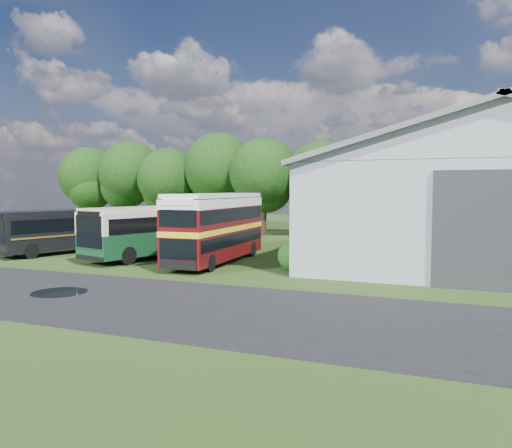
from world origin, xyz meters
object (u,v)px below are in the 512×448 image
at_px(bus_green_single, 167,229).
at_px(bus_maroon_double, 216,228).
at_px(bus_dark_single, 75,229).
at_px(storage_shed, 486,190).

height_order(bus_green_single, bus_maroon_double, bus_maroon_double).
distance_m(bus_green_single, bus_dark_single, 6.90).
relative_size(storage_shed, bus_dark_single, 2.35).
bearing_deg(storage_shed, bus_maroon_double, -148.02).
height_order(bus_green_single, bus_dark_single, bus_green_single).
bearing_deg(storage_shed, bus_green_single, -157.94).
bearing_deg(bus_green_single, bus_dark_single, -160.66).
distance_m(storage_shed, bus_green_single, 20.21).
height_order(bus_maroon_double, bus_dark_single, bus_maroon_double).
relative_size(bus_green_single, bus_dark_single, 1.11).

